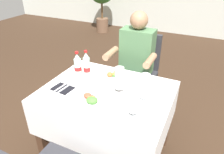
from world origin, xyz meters
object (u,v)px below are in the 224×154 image
at_px(seated_diner_far, 135,62).
at_px(beer_glass_left, 134,102).
at_px(cola_bottle_secondary, 78,66).
at_px(napkin_cutlery_set, 63,88).
at_px(plate_far_diner, 114,76).
at_px(beer_glass_right, 145,87).
at_px(plate_near_camera, 91,101).
at_px(beer_glass_middle, 119,80).
at_px(main_dining_table, 107,107).
at_px(cola_bottle_primary, 87,66).
at_px(chair_far_diner_seat, 138,70).

xyz_separation_m(seated_diner_far, beer_glass_left, (0.32, -0.91, 0.15)).
height_order(cola_bottle_secondary, napkin_cutlery_set, cola_bottle_secondary).
relative_size(plate_far_diner, beer_glass_right, 1.11).
distance_m(seated_diner_far, plate_near_camera, 0.91).
relative_size(plate_near_camera, beer_glass_middle, 1.15).
distance_m(beer_glass_middle, napkin_cutlery_set, 0.49).
bearing_deg(napkin_cutlery_set, cola_bottle_secondary, 91.61).
height_order(beer_glass_right, napkin_cutlery_set, beer_glass_right).
bearing_deg(beer_glass_middle, beer_glass_right, -6.92).
bearing_deg(napkin_cutlery_set, main_dining_table, 21.50).
bearing_deg(main_dining_table, napkin_cutlery_set, -158.50).
bearing_deg(beer_glass_middle, cola_bottle_primary, 166.85).
distance_m(main_dining_table, napkin_cutlery_set, 0.42).
bearing_deg(cola_bottle_primary, plate_far_diner, 26.91).
bearing_deg(seated_diner_far, plate_far_diner, -94.08).
height_order(seated_diner_far, cola_bottle_primary, seated_diner_far).
relative_size(seated_diner_far, plate_far_diner, 5.02).
xyz_separation_m(chair_far_diner_seat, plate_far_diner, (-0.04, -0.58, 0.21)).
distance_m(plate_far_diner, napkin_cutlery_set, 0.49).
height_order(chair_far_diner_seat, beer_glass_left, chair_far_diner_seat).
bearing_deg(beer_glass_left, main_dining_table, 146.25).
height_order(beer_glass_right, cola_bottle_secondary, cola_bottle_secondary).
xyz_separation_m(seated_diner_far, beer_glass_right, (0.33, -0.70, 0.16)).
distance_m(main_dining_table, beer_glass_right, 0.44).
xyz_separation_m(main_dining_table, napkin_cutlery_set, (-0.35, -0.14, 0.18)).
height_order(plate_far_diner, cola_bottle_secondary, cola_bottle_secondary).
distance_m(chair_far_diner_seat, beer_glass_middle, 0.84).
distance_m(chair_far_diner_seat, napkin_cutlery_set, 1.04).
bearing_deg(beer_glass_left, chair_far_diner_seat, 106.91).
bearing_deg(beer_glass_right, napkin_cutlery_set, -167.79).
xyz_separation_m(beer_glass_left, cola_bottle_secondary, (-0.67, 0.33, -0.01)).
bearing_deg(main_dining_table, beer_glass_left, -33.75).
bearing_deg(plate_far_diner, main_dining_table, -80.43).
height_order(beer_glass_left, cola_bottle_primary, cola_bottle_primary).
bearing_deg(plate_far_diner, plate_near_camera, -89.38).
height_order(beer_glass_middle, napkin_cutlery_set, beer_glass_middle).
bearing_deg(cola_bottle_primary, seated_diner_far, 66.31).
height_order(main_dining_table, beer_glass_left, beer_glass_left).
distance_m(main_dining_table, cola_bottle_secondary, 0.47).
xyz_separation_m(plate_far_diner, beer_glass_right, (0.36, -0.22, 0.10)).
xyz_separation_m(plate_near_camera, cola_bottle_secondary, (-0.33, 0.32, 0.09)).
relative_size(main_dining_table, napkin_cutlery_set, 5.51).
height_order(seated_diner_far, plate_near_camera, seated_diner_far).
xyz_separation_m(seated_diner_far, cola_bottle_primary, (-0.26, -0.59, 0.16)).
bearing_deg(main_dining_table, beer_glass_middle, 19.00).
bearing_deg(plate_near_camera, chair_far_diner_seat, 88.07).
bearing_deg(chair_far_diner_seat, plate_near_camera, -91.93).
bearing_deg(plate_far_diner, cola_bottle_primary, -153.09).
height_order(chair_far_diner_seat, beer_glass_right, beer_glass_right).
bearing_deg(chair_far_diner_seat, cola_bottle_primary, -110.69).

